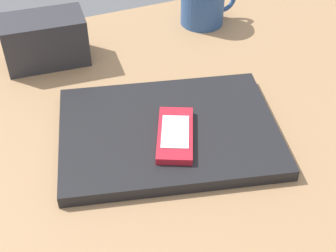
# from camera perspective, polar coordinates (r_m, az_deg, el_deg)

# --- Properties ---
(desk_surface) EXTENTS (1.20, 0.80, 0.03)m
(desk_surface) POSITION_cam_1_polar(r_m,az_deg,el_deg) (0.71, 0.22, -2.38)
(desk_surface) COLOR #9E7751
(desk_surface) RESTS_ON ground
(laptop_closed) EXTENTS (0.36, 0.29, 0.02)m
(laptop_closed) POSITION_cam_1_polar(r_m,az_deg,el_deg) (0.69, 0.00, -0.68)
(laptop_closed) COLOR black
(laptop_closed) RESTS_ON desk_surface
(cell_phone_on_laptop) EXTENTS (0.09, 0.12, 0.01)m
(cell_phone_on_laptop) POSITION_cam_1_polar(r_m,az_deg,el_deg) (0.67, 0.60, -1.08)
(cell_phone_on_laptop) COLOR red
(cell_phone_on_laptop) RESTS_ON laptop_closed
(desk_organizer) EXTENTS (0.14, 0.09, 0.08)m
(desk_organizer) POSITION_cam_1_polar(r_m,az_deg,el_deg) (0.86, -14.36, 9.87)
(desk_organizer) COLOR #2D2D33
(desk_organizer) RESTS_ON desk_surface
(coffee_mug) EXTENTS (0.12, 0.08, 0.08)m
(coffee_mug) POSITION_cam_1_polar(r_m,az_deg,el_deg) (0.96, 4.24, 14.37)
(coffee_mug) COLOR #2D518C
(coffee_mug) RESTS_ON desk_surface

